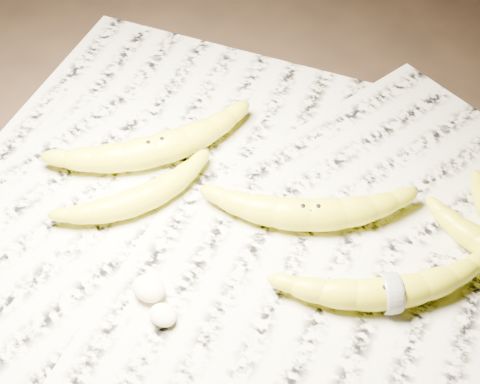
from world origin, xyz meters
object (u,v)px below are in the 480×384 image
Objects in this scene: banana_left_b at (141,197)px; banana_left_a at (156,148)px; banana_taped at (391,291)px; banana_center at (310,213)px.

banana_left_a is at bearing 51.90° from banana_left_b.
banana_left_a reaches higher than banana_left_b.
banana_left_b is at bearing 147.39° from banana_taped.
banana_left_a is at bearing 152.33° from banana_center.
banana_taped is at bearing -51.69° from banana_center.
banana_taped is (0.12, -0.04, -0.00)m from banana_center.
banana_left_b is 0.81× the size of banana_taped.
banana_center is at bearing 119.62° from banana_taped.
banana_left_a is at bearing 134.53° from banana_taped.
banana_left_a is 0.34m from banana_taped.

